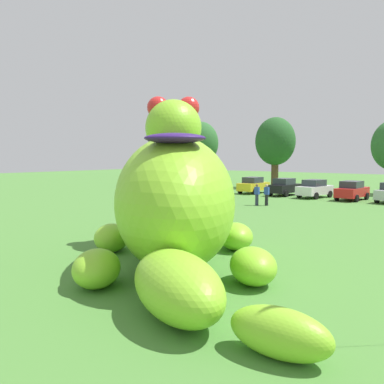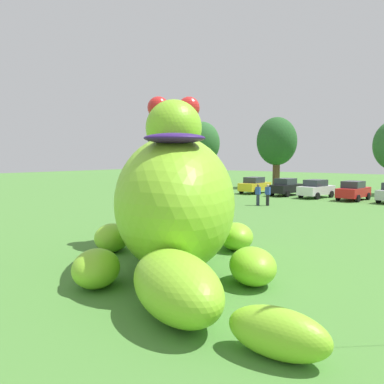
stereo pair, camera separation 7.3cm
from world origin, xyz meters
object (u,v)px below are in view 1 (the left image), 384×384
giant_inflatable_creature (175,199)px  car_red (352,191)px  spectator_far_side (257,195)px  spectator_wandering (267,195)px  car_yellow (253,185)px  car_white (315,189)px  car_black (285,187)px

giant_inflatable_creature → car_red: size_ratio=2.79×
car_red → spectator_far_side: (-4.78, -8.57, -0.01)m
car_red → spectator_wandering: car_red is taller
car_red → spectator_far_side: car_red is taller
car_red → car_yellow: bearing=178.0°
car_white → spectator_far_side: car_white is taller
car_white → car_black: bearing=175.5°
car_yellow → car_white: (6.82, -0.40, 0.00)m
car_white → spectator_wandering: (-0.72, -8.16, -0.01)m
giant_inflatable_creature → car_yellow: bearing=114.3°
giant_inflatable_creature → spectator_wandering: (-5.74, 17.72, -1.55)m
car_yellow → car_black: (3.64, -0.15, 0.00)m
car_white → spectator_far_side: size_ratio=2.52×
car_white → car_red: same height
car_black → spectator_wandering: (2.46, -8.41, -0.01)m
car_white → spectator_wandering: car_white is taller
car_red → car_white: bearing=-179.3°
car_red → car_black: bearing=178.2°
car_black → spectator_wandering: bearing=-73.7°
car_yellow → car_red: bearing=-2.0°
giant_inflatable_creature → spectator_wandering: 18.69m
giant_inflatable_creature → car_yellow: (-11.84, 26.28, -1.55)m
spectator_far_side → giant_inflatable_creature: bearing=-69.7°
spectator_wandering → spectator_far_side: same height
giant_inflatable_creature → car_red: giant_inflatable_creature is taller
car_white → spectator_wandering: bearing=-95.0°
giant_inflatable_creature → spectator_far_side: bearing=110.3°
car_white → car_yellow: bearing=176.6°
car_red → spectator_wandering: 9.17m
car_yellow → car_black: 3.64m
spectator_far_side → car_black: bearing=101.6°
car_black → spectator_wandering: size_ratio=2.46×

